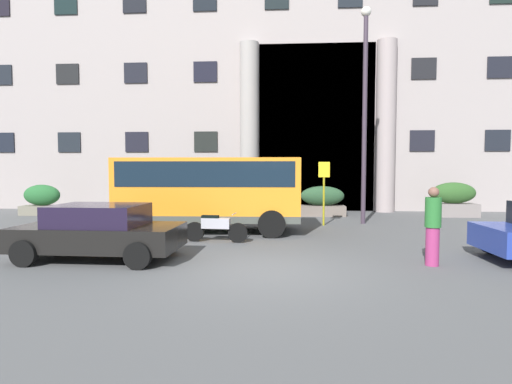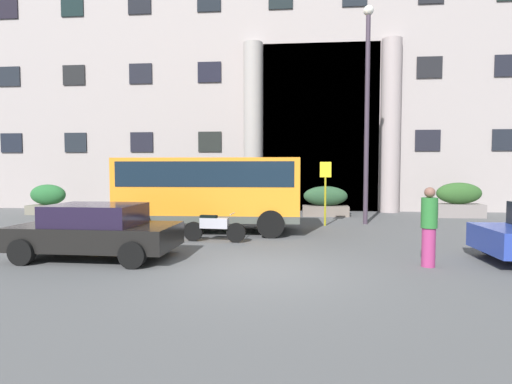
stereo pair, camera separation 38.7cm
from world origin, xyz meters
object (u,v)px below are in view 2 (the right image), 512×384
at_px(parked_coupe_end, 96,230).
at_px(lamppost_plaza_centre, 367,100).
at_px(orange_minibus, 210,188).
at_px(hedge_planter_entrance_right, 224,199).
at_px(hedge_planter_far_west, 144,201).
at_px(hedge_planter_far_east, 459,200).
at_px(hedge_planter_entrance_left, 325,202).
at_px(motorcycle_far_end, 213,227).
at_px(pedestrian_man_red_shirt, 429,226).
at_px(hedge_planter_west, 48,200).
at_px(bus_stop_sign, 325,186).

xyz_separation_m(parked_coupe_end, lamppost_plaza_centre, (7.86, 7.03, 4.29)).
height_order(orange_minibus, parked_coupe_end, orange_minibus).
relative_size(hedge_planter_entrance_right, hedge_planter_far_west, 1.16).
height_order(hedge_planter_entrance_right, hedge_planter_far_west, hedge_planter_entrance_right).
relative_size(hedge_planter_entrance_right, hedge_planter_far_east, 0.88).
distance_m(orange_minibus, parked_coupe_end, 5.05).
xyz_separation_m(hedge_planter_entrance_right, parked_coupe_end, (-1.58, -9.82, -0.08)).
bearing_deg(hedge_planter_far_east, hedge_planter_entrance_left, -179.37).
relative_size(hedge_planter_far_east, lamppost_plaza_centre, 0.24).
xyz_separation_m(motorcycle_far_end, lamppost_plaza_centre, (5.39, 4.52, 4.54)).
height_order(hedge_planter_entrance_left, hedge_planter_far_east, hedge_planter_far_east).
bearing_deg(pedestrian_man_red_shirt, parked_coupe_end, -152.08).
bearing_deg(hedge_planter_far_east, hedge_planter_west, -178.43).
relative_size(hedge_planter_far_west, hedge_planter_entrance_left, 0.74).
bearing_deg(motorcycle_far_end, hedge_planter_west, 150.41).
height_order(hedge_planter_entrance_left, lamppost_plaza_centre, lamppost_plaza_centre).
distance_m(bus_stop_sign, pedestrian_man_red_shirt, 6.83).
bearing_deg(bus_stop_sign, hedge_planter_entrance_right, 143.14).
relative_size(bus_stop_sign, hedge_planter_far_east, 1.18).
bearing_deg(hedge_planter_far_west, hedge_planter_entrance_left, 3.72).
relative_size(bus_stop_sign, hedge_planter_entrance_left, 1.17).
xyz_separation_m(hedge_planter_far_west, hedge_planter_entrance_left, (8.68, 0.56, -0.03)).
height_order(bus_stop_sign, hedge_planter_entrance_right, bus_stop_sign).
distance_m(hedge_planter_west, hedge_planter_entrance_left, 13.62).
bearing_deg(parked_coupe_end, hedge_planter_entrance_left, 58.17).
height_order(hedge_planter_entrance_right, hedge_planter_far_east, hedge_planter_entrance_right).
xyz_separation_m(orange_minibus, motorcycle_far_end, (0.50, -2.06, -1.12)).
bearing_deg(hedge_planter_west, hedge_planter_far_east, 1.57).
xyz_separation_m(orange_minibus, hedge_planter_entrance_right, (-0.39, 5.26, -0.79)).
relative_size(hedge_planter_entrance_right, parked_coupe_end, 0.46).
relative_size(parked_coupe_end, motorcycle_far_end, 2.04).
bearing_deg(hedge_planter_entrance_left, hedge_planter_west, -178.00).
bearing_deg(hedge_planter_far_west, hedge_planter_entrance_right, 9.79).
height_order(hedge_planter_entrance_right, hedge_planter_west, hedge_planter_entrance_right).
bearing_deg(parked_coupe_end, pedestrian_man_red_shirt, 0.48).
height_order(bus_stop_sign, hedge_planter_far_east, bus_stop_sign).
height_order(hedge_planter_far_west, lamppost_plaza_centre, lamppost_plaza_centre).
distance_m(bus_stop_sign, lamppost_plaza_centre, 3.87).
xyz_separation_m(hedge_planter_entrance_right, lamppost_plaza_centre, (6.28, -2.80, 4.21)).
distance_m(parked_coupe_end, lamppost_plaza_centre, 11.38).
height_order(orange_minibus, hedge_planter_entrance_right, orange_minibus).
bearing_deg(bus_stop_sign, hedge_planter_far_west, 161.59).
distance_m(hedge_planter_far_west, lamppost_plaza_centre, 11.15).
bearing_deg(hedge_planter_far_east, hedge_planter_far_west, -177.56).
distance_m(bus_stop_sign, hedge_planter_far_east, 7.31).
relative_size(hedge_planter_west, hedge_planter_entrance_left, 0.86).
bearing_deg(hedge_planter_far_west, bus_stop_sign, -18.41).
distance_m(hedge_planter_far_west, motorcycle_far_end, 8.15).
relative_size(hedge_planter_west, lamppost_plaza_centre, 0.21).
height_order(parked_coupe_end, pedestrian_man_red_shirt, pedestrian_man_red_shirt).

